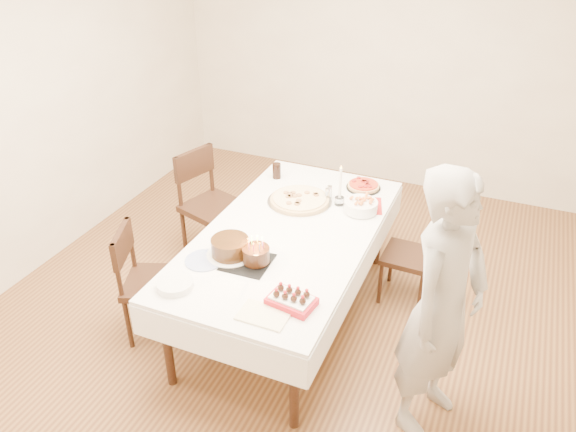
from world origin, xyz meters
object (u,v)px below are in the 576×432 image
at_px(pasta_bowl, 361,206).
at_px(strawberry_box, 291,300).
at_px(pizza_white, 300,200).
at_px(taper_candle, 340,185).
at_px(birthday_cake, 256,250).
at_px(layer_cake, 230,247).
at_px(pizza_pepperoni, 363,186).
at_px(chair_left_savory, 213,207).
at_px(cola_glass, 277,171).
at_px(person, 443,307).
at_px(chair_left_dessert, 155,283).
at_px(chair_right_savory, 408,256).
at_px(dining_table, 288,275).

relative_size(pasta_bowl, strawberry_box, 0.92).
height_order(pizza_white, taper_candle, taper_candle).
bearing_deg(birthday_cake, strawberry_box, -38.87).
distance_m(pizza_white, pasta_bowl, 0.48).
distance_m(taper_candle, layer_cake, 1.04).
xyz_separation_m(pizza_white, layer_cake, (-0.15, -0.85, 0.04)).
relative_size(pizza_pepperoni, birthday_cake, 1.56).
height_order(chair_left_savory, pizza_white, chair_left_savory).
distance_m(pizza_pepperoni, cola_glass, 0.73).
bearing_deg(pasta_bowl, pizza_white, -174.66).
relative_size(chair_left_savory, person, 0.57).
xyz_separation_m(chair_left_dessert, pizza_white, (0.71, 0.97, 0.33)).
height_order(pizza_white, pizza_pepperoni, same).
relative_size(birthday_cake, strawberry_box, 0.65).
xyz_separation_m(chair_left_savory, pizza_white, (0.82, -0.07, 0.29)).
relative_size(taper_candle, layer_cake, 1.05).
distance_m(pizza_pepperoni, layer_cake, 1.38).
bearing_deg(pizza_white, cola_glass, 136.74).
bearing_deg(pasta_bowl, chair_right_savory, 12.29).
xyz_separation_m(pizza_white, pasta_bowl, (0.48, 0.04, 0.03)).
bearing_deg(strawberry_box, chair_right_savory, 71.13).
bearing_deg(taper_candle, person, -47.76).
bearing_deg(birthday_cake, pasta_bowl, 64.21).
xyz_separation_m(pasta_bowl, cola_glass, (-0.81, 0.27, 0.02)).
relative_size(chair_left_dessert, taper_candle, 2.64).
distance_m(dining_table, chair_left_savory, 1.05).
height_order(birthday_cake, strawberry_box, birthday_cake).
distance_m(pasta_bowl, cola_glass, 0.85).
bearing_deg(chair_left_dessert, taper_candle, -154.58).
xyz_separation_m(chair_left_savory, chair_left_dessert, (0.12, -1.04, -0.04)).
relative_size(pizza_pepperoni, layer_cake, 0.87).
bearing_deg(birthday_cake, person, -4.98).
height_order(chair_left_dessert, birthday_cake, birthday_cake).
bearing_deg(chair_left_dessert, pizza_pepperoni, -149.41).
xyz_separation_m(pizza_pepperoni, pasta_bowl, (0.09, -0.37, 0.03)).
bearing_deg(pizza_white, chair_left_savory, 175.27).
height_order(person, cola_glass, person).
bearing_deg(pasta_bowl, dining_table, -128.73).
height_order(pizza_white, strawberry_box, strawberry_box).
bearing_deg(chair_left_dessert, pasta_bowl, -160.51).
xyz_separation_m(pizza_pepperoni, birthday_cake, (-0.35, -1.28, 0.07)).
xyz_separation_m(chair_left_dessert, pasta_bowl, (1.18, 1.02, 0.36)).
distance_m(person, taper_candle, 1.42).
height_order(person, pizza_pepperoni, person).
xyz_separation_m(person, cola_glass, (-1.58, 1.28, -0.04)).
bearing_deg(chair_left_dessert, layer_cake, 171.51).
xyz_separation_m(chair_left_dessert, birthday_cake, (0.75, 0.12, 0.40)).
xyz_separation_m(chair_right_savory, chair_left_dessert, (-1.57, -1.10, 0.05)).
xyz_separation_m(chair_left_savory, pizza_pepperoni, (1.21, 0.35, 0.29)).
height_order(cola_glass, birthday_cake, birthday_cake).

